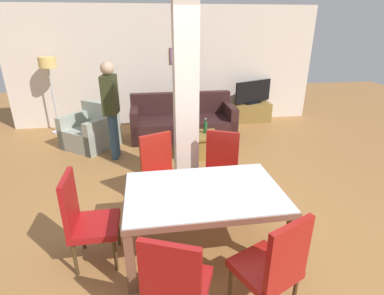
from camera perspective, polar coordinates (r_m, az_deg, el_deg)
ground_plane at (r=3.50m, az=2.08°, el=-18.44°), size 18.00×18.00×0.00m
back_wall at (r=7.33m, az=-4.83°, el=15.06°), size 7.20×0.09×2.70m
divider_pillar at (r=4.16m, az=-1.21°, el=9.38°), size 0.32×0.34×2.70m
dining_table at (r=3.15m, az=2.23°, el=-10.32°), size 1.60×1.04×0.73m
dining_chair_near_left at (r=2.42m, az=-3.16°, el=-24.50°), size 0.60×0.60×0.99m
dining_chair_far_right at (r=4.00m, az=5.39°, el=-3.79°), size 0.61×0.61×0.99m
dining_chair_head_left at (r=3.21m, az=-19.70°, el=-12.44°), size 0.46×0.46×0.99m
dining_chair_far_left at (r=3.94m, az=-6.00°, el=-4.30°), size 0.60×0.60×0.99m
dining_chair_near_right at (r=2.63m, az=15.23°, el=-20.72°), size 0.61×0.61×0.99m
sofa at (r=6.51m, az=-1.76°, el=4.72°), size 2.19×0.90×0.91m
armchair at (r=6.30m, az=-18.56°, el=2.79°), size 1.20×1.20×0.84m
coffee_table at (r=5.52m, az=1.17°, el=0.48°), size 0.72×0.56×0.43m
bottle at (r=5.48m, az=2.56°, el=3.86°), size 0.07×0.07×0.28m
tv_stand at (r=7.72m, az=11.27°, el=6.60°), size 0.92×0.40×0.46m
tv_screen at (r=7.60m, az=11.56°, el=10.24°), size 1.02×0.49×0.56m
floor_lamp at (r=7.20m, az=-25.67°, el=13.25°), size 0.35×0.35×1.66m
standing_person at (r=5.43m, az=-15.20°, el=7.94°), size 0.27×0.41×1.73m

